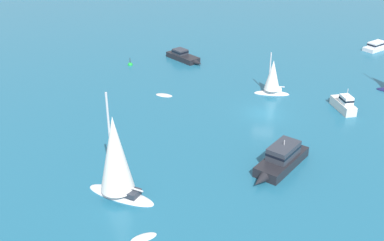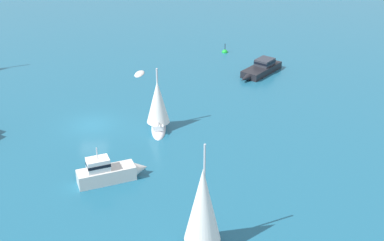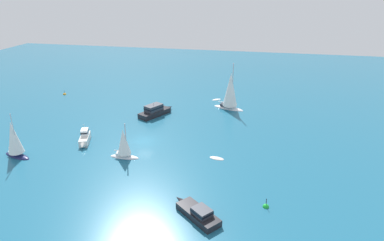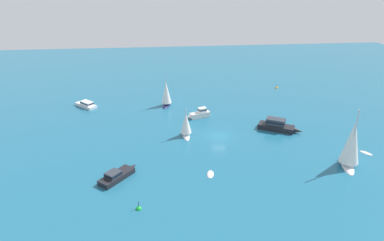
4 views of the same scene
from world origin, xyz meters
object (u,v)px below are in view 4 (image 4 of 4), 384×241
Objects in this scene: yacht at (351,145)px; skiff_1 at (366,153)px; motor_cruiser_2 at (117,175)px; launch at (199,114)px; motor_cruiser_1 at (277,125)px; channel_buoy at (277,88)px; sloop at (186,126)px; skiff at (210,174)px; motor_cruiser at (86,104)px; sloop_1 at (166,95)px; mooring_buoy at (139,209)px.

yacht reaches higher than skiff_1.
motor_cruiser_2 is 1.18× the size of launch.
yacht reaches higher than motor_cruiser_1.
channel_buoy is (-37.68, -39.46, -0.58)m from motor_cruiser_2.
sloop reaches higher than skiff.
motor_cruiser is 0.77× the size of sloop_1.
mooring_buoy reaches higher than skiff.
channel_buoy is (-1.66, -39.36, -3.57)m from yacht.
sloop is at bearing 44.73° from channel_buoy.
yacht is 30.47m from launch.
sloop_1 reaches higher than sloop.
skiff is 1.79× the size of channel_buoy.
sloop_1 reaches higher than skiff.
yacht reaches higher than sloop.
sloop is 3.93× the size of mooring_buoy.
sloop is at bearing -110.89° from mooring_buoy.
motor_cruiser_1 is at bearing -23.91° from motor_cruiser_2.
motor_cruiser_2 is at bearing -0.53° from sloop_1.
channel_buoy is at bearing 133.77° from sloop.
yacht is 22.35m from skiff.
motor_cruiser_2 is at bearing 152.64° from motor_cruiser.
motor_cruiser is at bearing 10.31° from channel_buoy.
sloop_1 is at bearing -170.33° from sloop.
skiff is 46.25m from channel_buoy.
skiff_1 is (-5.19, -3.46, -3.58)m from yacht.
skiff is at bearing 9.37° from sloop.
sloop is at bearing 25.97° from sloop_1.
sloop_1 is 30.50m from skiff.
motor_cruiser is at bearing 48.76° from skiff.
motor_cruiser_2 is 13.98m from skiff.
motor_cruiser_1 is 16.24m from launch.
yacht reaches higher than motor_cruiser_2.
motor_cruiser_2 is at bearing -41.33° from sloop.
skiff is 22.17m from launch.
sloop_1 is (27.59, -29.53, -1.03)m from yacht.
sloop is at bearing -148.24° from motor_cruiser_1.
motor_cruiser is at bearing -106.09° from yacht.
sloop reaches higher than mooring_buoy.
yacht is 4.46× the size of skiff_1.
launch is (-24.69, 8.94, 0.21)m from motor_cruiser.
sloop_1 is at bearing 172.81° from motor_cruiser_1.
motor_cruiser_2 is 2.80× the size of skiff_1.
launch is (-0.95, -22.14, 0.78)m from skiff.
launch reaches higher than skiff.
skiff is 1.06× the size of skiff_1.
channel_buoy is at bearing -19.47° from skiff.
sloop reaches higher than motor_cruiser_1.
skiff is 27.52m from skiff_1.
yacht is (-45.80, 30.73, 3.01)m from motor_cruiser.
skiff_1 is at bearing 66.85° from sloop_1.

